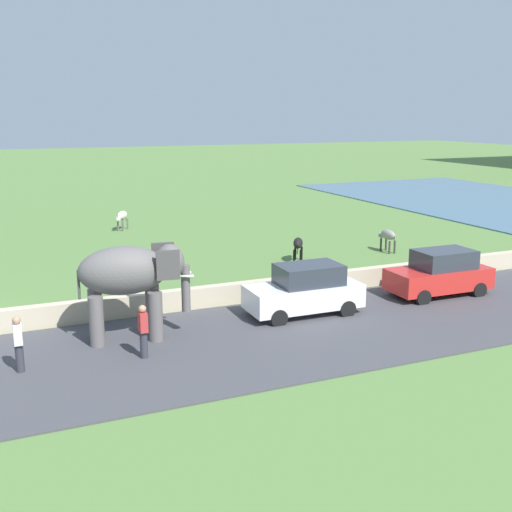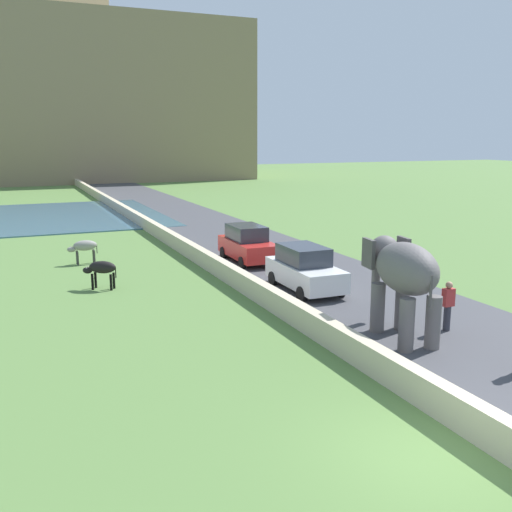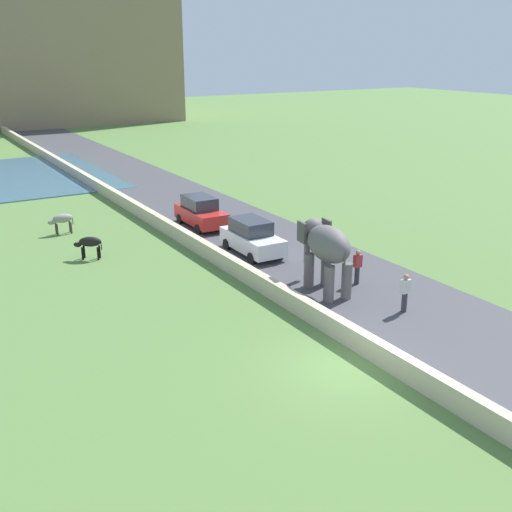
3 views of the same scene
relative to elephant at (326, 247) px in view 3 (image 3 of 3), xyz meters
name	(u,v)px [view 3 (image 3 of 3)]	position (x,y,z in m)	size (l,w,h in m)	color
ground_plane	(345,368)	(-3.46, -5.72, -2.04)	(220.00, 220.00, 0.00)	#567A3D
road_surface	(207,214)	(1.54, 14.28, -2.01)	(7.00, 120.00, 0.06)	#424247
barrier_wall	(163,224)	(-2.26, 12.28, -1.65)	(0.40, 110.00, 0.78)	beige
elephant	(326,247)	(0.00, 0.00, 0.00)	(1.77, 3.56, 2.99)	#605B5B
person_beside_elephant	(357,267)	(1.72, -0.09, -1.16)	(0.36, 0.22, 1.63)	#33333D
person_trailing	(405,292)	(1.36, -3.39, -1.16)	(0.36, 0.22, 1.63)	#33333D
car_white	(252,237)	(-0.03, 6.02, -1.14)	(1.85, 4.03, 1.80)	white
car_red	(201,212)	(-0.03, 11.87, -1.14)	(1.84, 4.03, 1.80)	red
cow_grey	(62,220)	(-7.35, 14.63, -1.20)	(1.39, 0.47, 1.15)	gray
cow_black	(89,243)	(-7.32, 9.52, -1.20)	(1.36, 1.00, 1.15)	black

